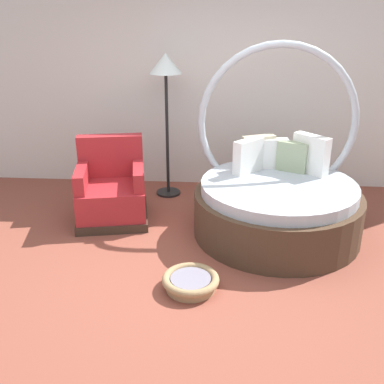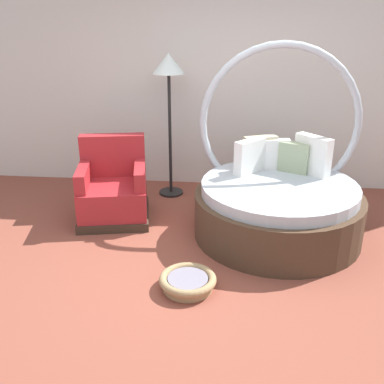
{
  "view_description": "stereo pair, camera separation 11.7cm",
  "coord_description": "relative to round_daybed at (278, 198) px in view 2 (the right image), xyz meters",
  "views": [
    {
      "loc": [
        0.33,
        -3.54,
        2.3
      ],
      "look_at": [
        0.04,
        0.68,
        0.55
      ],
      "focal_mm": 41.39,
      "sensor_mm": 36.0,
      "label": 1
    },
    {
      "loc": [
        0.45,
        -3.53,
        2.3
      ],
      "look_at": [
        0.04,
        0.68,
        0.55
      ],
      "focal_mm": 41.39,
      "sensor_mm": 36.0,
      "label": 2
    }
  ],
  "objects": [
    {
      "name": "red_armchair",
      "position": [
        -1.88,
        0.2,
        -0.08
      ],
      "size": [
        0.93,
        0.93,
        0.94
      ],
      "color": "#38281E",
      "rests_on": "ground_plane"
    },
    {
      "name": "round_daybed",
      "position": [
        0.0,
        0.0,
        0.0
      ],
      "size": [
        1.8,
        1.8,
        2.01
      ],
      "color": "#473323",
      "rests_on": "ground_plane"
    },
    {
      "name": "back_wall",
      "position": [
        -0.95,
        1.49,
        1.03
      ],
      "size": [
        8.0,
        0.12,
        2.87
      ],
      "primitive_type": "cube",
      "color": "silver",
      "rests_on": "ground_plane"
    },
    {
      "name": "floor_lamp",
      "position": [
        -1.32,
        0.98,
        1.13
      ],
      "size": [
        0.4,
        0.4,
        1.82
      ],
      "color": "black",
      "rests_on": "ground_plane"
    },
    {
      "name": "pet_basket",
      "position": [
        -0.86,
        -1.19,
        -0.33
      ],
      "size": [
        0.51,
        0.51,
        0.13
      ],
      "color": "#9E7F56",
      "rests_on": "ground_plane"
    },
    {
      "name": "ground_plane",
      "position": [
        -0.95,
        -0.95,
        -0.42
      ],
      "size": [
        8.0,
        8.0,
        0.02
      ],
      "primitive_type": "cube",
      "color": "brown"
    }
  ]
}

